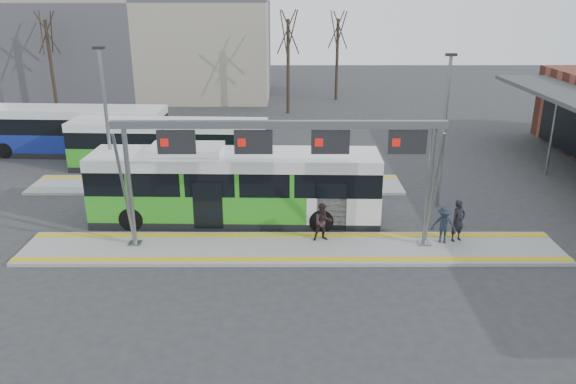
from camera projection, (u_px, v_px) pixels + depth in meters
name	position (u px, v px, depth m)	size (l,w,h in m)	color
ground	(292.00, 250.00, 23.05)	(120.00, 120.00, 0.00)	#2D2D30
platform_main	(292.00, 248.00, 23.03)	(22.00, 3.00, 0.15)	gray
platform_second	(217.00, 185.00, 30.54)	(20.00, 3.00, 0.15)	gray
tactile_main	(292.00, 247.00, 23.00)	(22.00, 2.65, 0.02)	gold
tactile_second	(220.00, 177.00, 31.60)	(20.00, 0.35, 0.02)	gold
gantry	(283.00, 147.00, 21.83)	(13.00, 1.68, 5.20)	slate
hero_bus	(235.00, 187.00, 25.50)	(12.99, 3.07, 3.55)	black
bg_bus_green	(169.00, 145.00, 33.17)	(11.65, 2.99, 2.89)	black
bg_bus_blue	(74.00, 131.00, 36.02)	(11.82, 3.22, 3.05)	black
passenger_a	(458.00, 221.00, 23.30)	(0.65, 0.43, 1.79)	black
passenger_b	(323.00, 222.00, 23.37)	(0.79, 0.61, 1.62)	#2E1F20
passenger_c	(444.00, 225.00, 23.15)	(1.02, 0.59, 1.58)	#1D2634
tree_left	(288.00, 33.00, 46.40)	(1.40, 1.40, 8.86)	#382B21
tree_mid	(338.00, 30.00, 52.35)	(1.40, 1.40, 8.56)	#382B21
tree_far	(47.00, 33.00, 47.43)	(1.40, 1.40, 8.74)	#382B21
lamp_west	(108.00, 130.00, 25.24)	(0.50, 0.25, 7.80)	slate
lamp_east	(444.00, 128.00, 26.48)	(0.50, 0.25, 7.38)	slate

